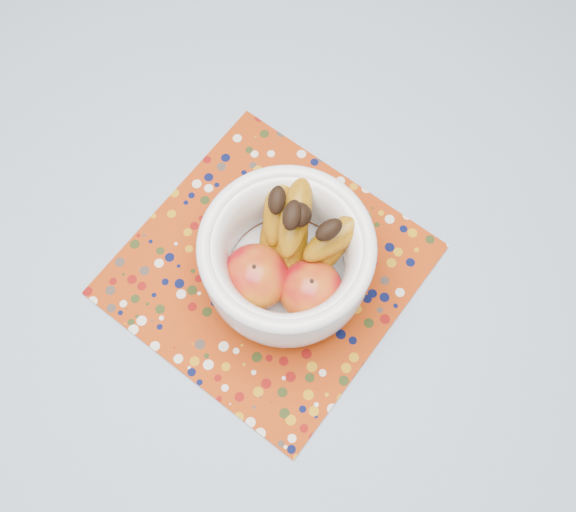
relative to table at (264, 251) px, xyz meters
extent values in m
plane|color=#2D2826|center=(0.00, 0.00, -0.67)|extent=(4.00, 4.00, 0.00)
cube|color=brown|center=(0.00, 0.00, 0.06)|extent=(1.20, 1.20, 0.04)
cylinder|color=brown|center=(-0.53, 0.53, -0.32)|extent=(0.06, 0.06, 0.71)
cylinder|color=brown|center=(0.56, 0.02, -0.44)|extent=(0.04, 0.04, 0.47)
cube|color=slate|center=(0.00, 0.00, 0.08)|extent=(1.32, 1.32, 0.01)
cube|color=#952E08|center=(0.03, -0.06, 0.09)|extent=(0.46, 0.46, 0.00)
cylinder|color=white|center=(0.06, -0.06, 0.10)|extent=(0.11, 0.11, 0.01)
cylinder|color=white|center=(0.06, -0.06, 0.11)|extent=(0.16, 0.16, 0.01)
torus|color=white|center=(0.06, -0.06, 0.21)|extent=(0.22, 0.22, 0.02)
ellipsoid|color=maroon|center=(0.03, -0.09, 0.15)|extent=(0.09, 0.09, 0.08)
ellipsoid|color=maroon|center=(0.10, -0.08, 0.15)|extent=(0.08, 0.08, 0.07)
sphere|color=black|center=(0.06, -0.02, 0.23)|extent=(0.03, 0.03, 0.03)
camera|label=1|loc=(0.15, -0.33, 0.96)|focal=42.00mm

